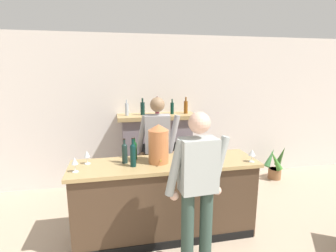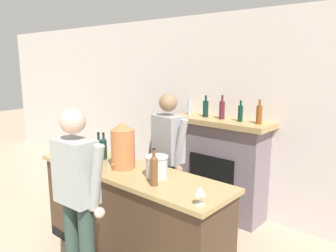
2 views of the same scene
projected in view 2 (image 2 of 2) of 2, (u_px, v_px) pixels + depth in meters
wall_back_panel at (221, 113)px, 4.66m from camera, size 12.00×0.07×2.75m
bar_counter at (130, 214)px, 3.48m from camera, size 2.32×0.65×1.00m
fireplace_stone at (220, 166)px, 4.50m from camera, size 1.39×0.52×1.67m
person_customer at (78, 200)px, 2.73m from camera, size 0.66×0.32×1.74m
person_bartender at (168, 160)px, 3.84m from camera, size 0.65×0.35×1.75m
copper_dispenser at (123, 146)px, 3.40m from camera, size 0.25×0.29×0.48m
ice_bucket_steel at (157, 167)px, 3.15m from camera, size 0.22×0.22×0.21m
wine_bottle_merlot_tall at (119, 148)px, 3.74m from camera, size 0.07×0.07×0.29m
wine_bottle_riesling_slim at (104, 147)px, 3.73m from camera, size 0.07×0.07×0.31m
wine_bottle_port_short at (99, 150)px, 3.56m from camera, size 0.07×0.07×0.35m
wine_bottle_burgundy_dark at (154, 169)px, 2.93m from camera, size 0.07×0.07×0.35m
wine_glass_near_bucket at (85, 142)px, 4.06m from camera, size 0.07×0.07×0.17m
wine_glass_back_row at (63, 144)px, 3.96m from camera, size 0.07×0.07×0.17m
wine_glass_mid_counter at (200, 191)px, 2.53m from camera, size 0.09×0.09×0.16m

